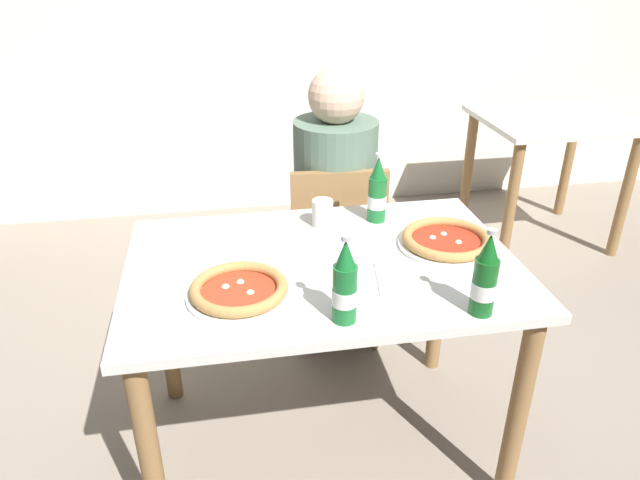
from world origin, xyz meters
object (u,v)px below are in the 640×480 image
Objects in this scene: pizza_margherita_near at (239,290)px; beer_bottle_center at (343,286)px; dining_table_main at (323,293)px; beer_bottle_left at (377,193)px; napkin_with_cutlery at (373,281)px; paper_cup at (323,213)px; pizza_marinara_far at (447,241)px; beer_bottle_right at (485,279)px; chair_behind_table at (335,244)px; dining_table_background at (549,144)px; diner_seated at (335,217)px.

pizza_margherita_near is 1.19× the size of beer_bottle_center.
dining_table_main is 0.42m from beer_bottle_left.
napkin_with_cutlery is at bearing -106.11° from beer_bottle_left.
dining_table_main is 0.38m from beer_bottle_center.
beer_bottle_left reaches higher than paper_cup.
pizza_marinara_far is 1.27× the size of beer_bottle_right.
beer_bottle_center is 1.09× the size of napkin_with_cutlery.
dining_table_main is 4.09× the size of pizza_margherita_near.
pizza_margherita_near is (-0.43, -0.76, 0.29)m from chair_behind_table.
beer_bottle_center is at bearing -94.98° from paper_cup.
beer_bottle_left is at bearing 67.06° from beer_bottle_center.
beer_bottle_center is at bearing -132.57° from dining_table_background.
beer_bottle_right is 2.60× the size of paper_cup.
paper_cup is (-0.32, 0.60, -0.06)m from beer_bottle_right.
beer_bottle_center reaches higher than pizza_marinara_far.
beer_bottle_center is at bearing 83.96° from chair_behind_table.
dining_table_background is (1.40, 0.74, 0.01)m from diner_seated.
chair_behind_table is 2.89× the size of pizza_margherita_near.
napkin_with_cutlery reaches higher than dining_table_background.
napkin_with_cutlery is (-1.45, -1.54, 0.16)m from dining_table_background.
chair_behind_table is 3.44× the size of beer_bottle_left.
pizza_marinara_far is (0.68, 0.19, -0.00)m from pizza_margherita_near.
pizza_margherita_near is 3.09× the size of paper_cup.
chair_behind_table is 0.51m from beer_bottle_left.
beer_bottle_left is at bearing 47.74° from dining_table_main.
paper_cup is (0.31, 0.41, 0.03)m from pizza_margherita_near.
beer_bottle_center is at bearing 175.37° from beer_bottle_right.
dining_table_main is 0.55m from beer_bottle_right.
beer_bottle_left reaches higher than dining_table_background.
diner_seated is 1.51× the size of dining_table_background.
napkin_with_cutlery is (0.12, -0.14, 0.12)m from dining_table_main.
dining_table_main is 0.22m from napkin_with_cutlery.
beer_bottle_right reaches higher than chair_behind_table.
pizza_margherita_near is at bearing -140.28° from beer_bottle_left.
diner_seated is at bearing 72.78° from paper_cup.
pizza_margherita_near is 0.70m from pizza_marinara_far.
pizza_marinara_far is at bearing 15.35° from pizza_margherita_near.
beer_bottle_left is 2.60× the size of paper_cup.
beer_bottle_left is at bearing -80.21° from diner_seated.
beer_bottle_right is 1.09× the size of napkin_with_cutlery.
pizza_margherita_near is 0.51m from paper_cup.
diner_seated reaches higher than dining_table_background.
dining_table_background is 2.72× the size of pizza_margherita_near.
dining_table_background is 2.12m from napkin_with_cutlery.
diner_seated is (0.01, 0.05, 0.10)m from chair_behind_table.
paper_cup reaches higher than napkin_with_cutlery.
diner_seated reaches higher than beer_bottle_center.
dining_table_background is at bearing 36.95° from paper_cup.
diner_seated reaches higher than chair_behind_table.
paper_cup reaches higher than pizza_marinara_far.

